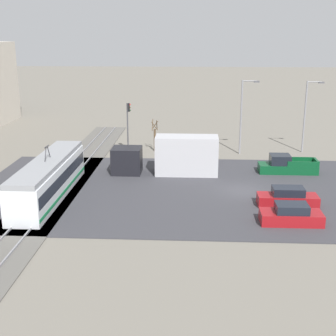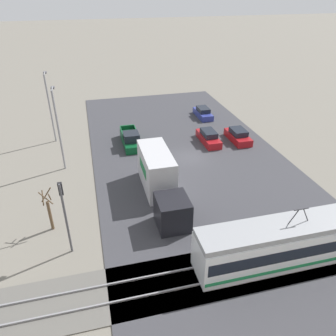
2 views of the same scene
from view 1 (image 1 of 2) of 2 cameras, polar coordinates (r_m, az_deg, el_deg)
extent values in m
plane|color=slate|center=(41.89, 9.03, -2.82)|extent=(320.00, 320.00, 0.00)
cube|color=#38383D|center=(41.88, 9.03, -2.77)|extent=(21.13, 47.28, 0.08)
cube|color=#5B5954|center=(43.35, -13.24, -2.35)|extent=(56.35, 4.40, 0.08)
cube|color=gray|center=(43.12, -12.33, -2.23)|extent=(55.22, 0.10, 0.14)
cube|color=gray|center=(43.52, -14.16, -2.18)|extent=(55.22, 0.10, 0.14)
cube|color=white|center=(40.73, -14.29, -1.46)|extent=(14.04, 2.67, 2.84)
cube|color=black|center=(40.64, -14.32, -1.00)|extent=(13.62, 2.70, 0.95)
cube|color=#1E844C|center=(41.00, -14.20, -2.63)|extent=(13.90, 2.71, 0.27)
cube|color=gray|center=(40.29, -14.44, 0.74)|extent=(14.04, 2.46, 0.41)
cylinder|color=#2D2D33|center=(39.69, -14.71, 1.62)|extent=(0.66, 0.07, 1.15)
cylinder|color=#2D2D33|center=(40.52, -14.33, 1.94)|extent=(0.66, 0.07, 1.15)
cube|color=#2D2D33|center=(39.98, -14.57, 2.54)|extent=(1.10, 0.08, 0.06)
cube|color=black|center=(46.32, -5.04, 0.93)|extent=(2.53, 2.86, 2.57)
cube|color=#B2B2B7|center=(45.71, 2.29, 1.56)|extent=(2.53, 6.08, 3.78)
cube|color=#196B38|center=(46.86, 2.31, 2.40)|extent=(0.02, 3.04, 0.95)
cube|color=#0C4723|center=(48.00, 14.37, -0.03)|extent=(1.93, 5.71, 0.87)
cube|color=black|center=(47.61, 13.50, 1.03)|extent=(1.78, 1.94, 0.94)
cube|color=#0C4723|center=(48.91, 15.61, 1.01)|extent=(0.12, 2.86, 0.51)
cube|color=#0C4723|center=(47.23, 16.06, 0.45)|extent=(0.12, 2.86, 0.51)
cube|color=#0C4723|center=(48.43, 17.61, 0.70)|extent=(1.78, 0.23, 0.51)
cube|color=red|center=(49.27, 17.45, 0.45)|extent=(0.14, 0.04, 0.18)
cube|color=maroon|center=(38.90, 14.36, -3.82)|extent=(1.73, 4.79, 0.88)
cube|color=black|center=(38.65, 14.44, -2.75)|extent=(1.49, 2.49, 0.65)
cube|color=maroon|center=(35.41, 14.76, -5.87)|extent=(1.89, 4.47, 0.86)
cube|color=black|center=(35.15, 14.85, -4.73)|extent=(1.62, 2.32, 0.63)
cylinder|color=#47474C|center=(53.76, -4.94, 4.78)|extent=(0.16, 0.16, 5.87)
cube|color=black|center=(53.31, -4.81, 7.37)|extent=(0.28, 0.22, 0.95)
sphere|color=red|center=(53.25, -4.69, 7.71)|extent=(0.18, 0.18, 0.18)
sphere|color=#3C2C06|center=(53.29, -4.68, 7.37)|extent=(0.18, 0.18, 0.18)
sphere|color=black|center=(53.34, -4.67, 7.03)|extent=(0.18, 0.18, 0.18)
cylinder|color=brown|center=(55.22, -1.62, 3.42)|extent=(0.24, 0.24, 2.65)
cylinder|color=brown|center=(55.11, -1.61, 5.25)|extent=(0.09, 0.76, 1.03)
cylinder|color=brown|center=(54.87, -1.89, 5.29)|extent=(0.91, 0.09, 1.24)
cylinder|color=brown|center=(54.62, -1.65, 5.15)|extent=(0.09, 0.76, 1.03)
cylinder|color=brown|center=(54.83, -1.37, 5.29)|extent=(0.91, 0.09, 1.24)
cylinder|color=gray|center=(56.42, 16.32, 5.97)|extent=(0.20, 0.20, 8.28)
cylinder|color=gray|center=(56.09, 17.45, 9.98)|extent=(0.12, 1.60, 0.12)
cube|color=#515156|center=(56.28, 18.19, 9.88)|extent=(0.36, 0.60, 0.18)
cylinder|color=gray|center=(53.97, 8.89, 6.09)|extent=(0.20, 0.20, 8.46)
cylinder|color=gray|center=(53.51, 9.95, 10.40)|extent=(0.12, 1.60, 0.12)
cube|color=#515156|center=(53.61, 10.75, 10.31)|extent=(0.36, 0.60, 0.18)
camera|label=2|loc=(56.55, -26.45, 18.54)|focal=35.00mm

